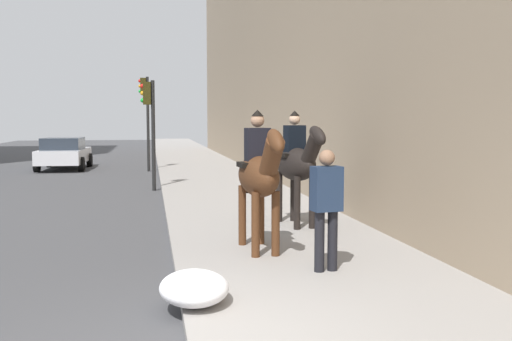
# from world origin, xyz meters

# --- Properties ---
(sidewalk_slab) EXTENTS (120.00, 3.93, 0.12)m
(sidewalk_slab) POSITION_xyz_m (0.00, -1.97, 0.06)
(sidewalk_slab) COLOR gray
(sidewalk_slab) RESTS_ON ground
(mounted_horse_near) EXTENTS (2.15, 0.66, 2.27)m
(mounted_horse_near) POSITION_xyz_m (3.72, -1.38, 1.37)
(mounted_horse_near) COLOR #4C2B16
(mounted_horse_near) RESTS_ON sidewalk_slab
(mounted_horse_far) EXTENTS (2.14, 0.80, 2.29)m
(mounted_horse_far) POSITION_xyz_m (5.78, -2.53, 1.39)
(mounted_horse_far) COLOR black
(mounted_horse_far) RESTS_ON sidewalk_slab
(pedestrian_greeting) EXTENTS (0.31, 0.43, 1.70)m
(pedestrian_greeting) POSITION_xyz_m (2.36, -2.07, 1.10)
(pedestrian_greeting) COLOR black
(pedestrian_greeting) RESTS_ON sidewalk_slab
(car_near_lane) EXTENTS (4.30, 2.15, 1.44)m
(car_near_lane) POSITION_xyz_m (21.61, 4.15, 0.75)
(car_near_lane) COLOR silver
(car_near_lane) RESTS_ON ground
(traffic_light_near_curb) EXTENTS (0.20, 0.44, 3.45)m
(traffic_light_near_curb) POSITION_xyz_m (13.01, 0.32, 2.33)
(traffic_light_near_curb) COLOR black
(traffic_light_near_curb) RESTS_ON ground
(traffic_light_far_curb) EXTENTS (0.20, 0.44, 4.07)m
(traffic_light_far_curb) POSITION_xyz_m (19.92, 0.49, 2.71)
(traffic_light_far_curb) COLOR black
(traffic_light_far_curb) RESTS_ON ground
(snow_pile_near) EXTENTS (1.04, 0.80, 0.36)m
(snow_pile_near) POSITION_xyz_m (1.30, -0.15, 0.30)
(snow_pile_near) COLOR white
(snow_pile_near) RESTS_ON sidewalk_slab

